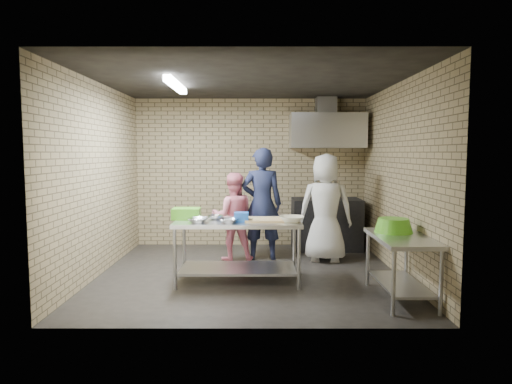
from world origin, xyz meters
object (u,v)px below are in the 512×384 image
(green_basin, at_px, (394,225))
(bottle_red, at_px, (328,135))
(woman_white, at_px, (326,208))
(blue_tub, at_px, (241,217))
(side_counter, at_px, (401,268))
(stove, at_px, (326,224))
(bottle_green, at_px, (350,136))
(prep_table, at_px, (238,251))
(man_navy, at_px, (262,204))
(woman_pink, at_px, (233,217))
(green_crate, at_px, (186,214))

(green_basin, distance_m, bottle_red, 3.01)
(woman_white, bearing_deg, blue_tub, 51.84)
(green_basin, relative_size, woman_white, 0.27)
(side_counter, bearing_deg, stove, 99.29)
(stove, bearing_deg, side_counter, -80.71)
(bottle_green, bearing_deg, bottle_red, 180.00)
(green_basin, height_order, bottle_green, bottle_green)
(prep_table, bearing_deg, bottle_red, 56.03)
(prep_table, relative_size, woman_white, 0.97)
(green_basin, height_order, bottle_red, bottle_red)
(green_basin, xyz_separation_m, man_navy, (-1.59, 1.73, 0.06))
(woman_pink, bearing_deg, stove, -158.47)
(bottle_red, relative_size, man_navy, 0.10)
(green_crate, xyz_separation_m, bottle_green, (2.64, 2.16, 1.12))
(bottle_red, bearing_deg, prep_table, -123.97)
(blue_tub, distance_m, woman_pink, 1.35)
(man_navy, bearing_deg, side_counter, 126.84)
(bottle_green, distance_m, woman_white, 1.73)
(side_counter, xyz_separation_m, bottle_green, (0.00, 2.99, 1.64))
(bottle_red, bearing_deg, bottle_green, 0.00)
(blue_tub, distance_m, woman_white, 1.80)
(prep_table, height_order, bottle_green, bottle_green)
(bottle_red, distance_m, woman_white, 1.64)
(blue_tub, xyz_separation_m, bottle_red, (1.49, 2.38, 1.14))
(blue_tub, relative_size, woman_white, 0.11)
(green_crate, height_order, bottle_red, bottle_red)
(woman_white, bearing_deg, bottle_green, -110.57)
(man_navy, bearing_deg, woman_white, 171.05)
(bottle_green, distance_m, man_navy, 2.20)
(stove, distance_m, bottle_red, 1.60)
(bottle_red, bearing_deg, man_navy, -140.17)
(green_crate, distance_m, green_basin, 2.68)
(bottle_red, bearing_deg, green_crate, -135.98)
(green_crate, bearing_deg, man_navy, 48.28)
(green_crate, distance_m, man_navy, 1.55)
(side_counter, bearing_deg, green_basin, 94.57)
(stove, bearing_deg, bottle_green, 28.07)
(man_navy, xyz_separation_m, woman_white, (1.01, -0.12, -0.05))
(side_counter, xyz_separation_m, green_basin, (-0.02, 0.25, 0.46))
(blue_tub, bearing_deg, bottle_green, 51.61)
(blue_tub, xyz_separation_m, man_navy, (0.28, 1.38, 0.01))
(bottle_green, xyz_separation_m, woman_pink, (-2.07, -1.06, -1.31))
(green_basin, xyz_separation_m, bottle_red, (-0.38, 2.74, 1.19))
(prep_table, xyz_separation_m, woman_white, (1.34, 1.16, 0.44))
(green_basin, height_order, man_navy, man_navy)
(side_counter, height_order, blue_tub, blue_tub)
(woman_white, bearing_deg, green_basin, 117.31)
(side_counter, relative_size, woman_pink, 0.86)
(green_basin, relative_size, woman_pink, 0.33)
(prep_table, bearing_deg, bottle_green, 49.67)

